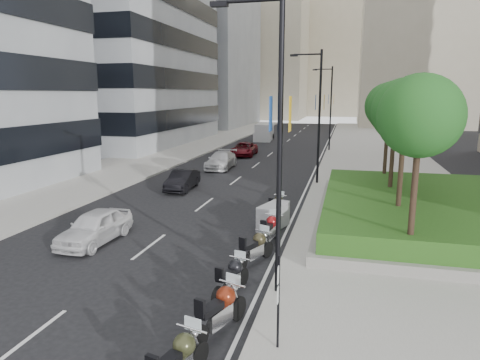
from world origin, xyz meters
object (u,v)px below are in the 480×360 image
(car_c, at_px, (221,160))
(lamp_post_0, at_px, (275,132))
(lamp_post_2, at_px, (329,104))
(motorcycle_3, at_px, (255,248))
(motorcycle_4, at_px, (270,230))
(parking_sign, at_px, (278,297))
(motorcycle_5, at_px, (273,216))
(motorcycle_6, at_px, (277,206))
(car_a, at_px, (95,227))
(motorcycle_1, at_px, (220,311))
(lamp_post_1, at_px, (317,110))
(motorcycle_2, at_px, (232,277))
(car_b, at_px, (182,180))
(delivery_van, at_px, (264,133))
(car_d, at_px, (244,149))

(car_c, bearing_deg, lamp_post_0, -71.42)
(lamp_post_2, bearing_deg, motorcycle_3, -91.81)
(motorcycle_4, bearing_deg, parking_sign, -159.90)
(parking_sign, xyz_separation_m, motorcycle_5, (-1.76, 9.57, -0.87))
(lamp_post_2, bearing_deg, motorcycle_6, -92.79)
(motorcycle_6, distance_m, car_a, 8.88)
(motorcycle_1, bearing_deg, lamp_post_1, 15.91)
(motorcycle_4, height_order, car_c, car_c)
(parking_sign, height_order, motorcycle_1, parking_sign)
(car_a, bearing_deg, lamp_post_1, 62.21)
(lamp_post_1, relative_size, car_a, 2.24)
(motorcycle_3, height_order, motorcycle_5, motorcycle_5)
(parking_sign, distance_m, motorcycle_5, 9.77)
(lamp_post_0, distance_m, car_c, 23.53)
(car_a, bearing_deg, motorcycle_4, 14.59)
(motorcycle_2, height_order, car_c, car_c)
(lamp_post_1, distance_m, lamp_post_2, 18.00)
(car_b, distance_m, delivery_van, 30.73)
(parking_sign, relative_size, car_b, 0.64)
(lamp_post_1, xyz_separation_m, motorcycle_4, (-0.89, -12.50, -4.45))
(lamp_post_1, height_order, motorcycle_2, lamp_post_1)
(motorcycle_3, relative_size, car_b, 0.55)
(parking_sign, bearing_deg, car_d, 105.03)
(motorcycle_2, relative_size, motorcycle_3, 0.99)
(lamp_post_1, bearing_deg, parking_sign, -88.12)
(motorcycle_4, relative_size, car_d, 0.48)
(car_c, relative_size, car_d, 0.99)
(lamp_post_1, distance_m, parking_sign, 20.33)
(motorcycle_1, relative_size, motorcycle_4, 1.02)
(lamp_post_0, xyz_separation_m, car_a, (-8.06, 2.89, -4.38))
(lamp_post_0, bearing_deg, delivery_van, 101.33)
(delivery_van, bearing_deg, car_a, -93.58)
(car_b, bearing_deg, delivery_van, 87.32)
(motorcycle_4, bearing_deg, motorcycle_2, -175.50)
(motorcycle_2, distance_m, car_a, 7.56)
(motorcycle_5, height_order, car_c, car_c)
(car_d, distance_m, delivery_van, 14.59)
(lamp_post_0, bearing_deg, motorcycle_2, -165.18)
(lamp_post_0, bearing_deg, car_d, 105.30)
(motorcycle_2, bearing_deg, car_b, 41.97)
(lamp_post_1, bearing_deg, lamp_post_2, 90.00)
(lamp_post_0, height_order, car_c, lamp_post_0)
(motorcycle_6, bearing_deg, lamp_post_0, -157.72)
(motorcycle_4, bearing_deg, motorcycle_1, -171.89)
(parking_sign, xyz_separation_m, car_b, (-8.92, 16.28, -0.81))
(lamp_post_2, xyz_separation_m, motorcycle_6, (-1.29, -26.36, -4.51))
(motorcycle_4, xyz_separation_m, motorcycle_6, (-0.39, 4.14, -0.06))
(lamp_post_2, xyz_separation_m, motorcycle_5, (-1.10, -28.43, -4.48))
(lamp_post_1, height_order, delivery_van, lamp_post_1)
(car_a, height_order, delivery_van, delivery_van)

